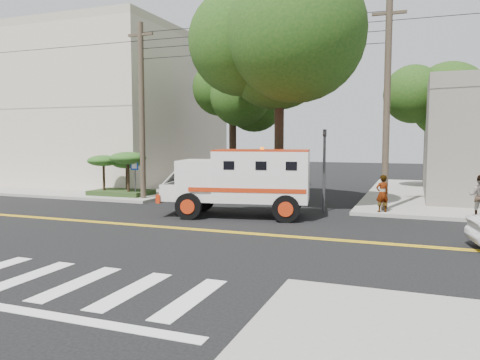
% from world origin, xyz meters
% --- Properties ---
extents(ground, '(100.00, 100.00, 0.00)m').
position_xyz_m(ground, '(0.00, 0.00, 0.00)').
color(ground, black).
rests_on(ground, ground).
extents(sidewalk_nw, '(17.00, 17.00, 0.15)m').
position_xyz_m(sidewalk_nw, '(-13.50, 13.50, 0.07)').
color(sidewalk_nw, gray).
rests_on(sidewalk_nw, ground).
extents(building_left, '(16.00, 14.00, 10.00)m').
position_xyz_m(building_left, '(-15.50, 15.00, 5.15)').
color(building_left, beige).
rests_on(building_left, sidewalk_nw).
extents(utility_pole_left, '(0.28, 0.28, 9.00)m').
position_xyz_m(utility_pole_left, '(-5.60, 6.00, 4.50)').
color(utility_pole_left, '#382D23').
rests_on(utility_pole_left, ground).
extents(utility_pole_right, '(0.28, 0.28, 9.00)m').
position_xyz_m(utility_pole_right, '(6.30, 6.20, 4.50)').
color(utility_pole_right, '#382D23').
rests_on(utility_pole_right, ground).
extents(tree_main, '(6.08, 5.70, 9.85)m').
position_xyz_m(tree_main, '(1.94, 6.21, 7.20)').
color(tree_main, black).
rests_on(tree_main, ground).
extents(tree_left, '(4.48, 4.20, 7.70)m').
position_xyz_m(tree_left, '(-2.68, 11.79, 5.73)').
color(tree_left, black).
rests_on(tree_left, ground).
extents(tree_right, '(4.80, 4.50, 8.20)m').
position_xyz_m(tree_right, '(8.84, 15.77, 6.09)').
color(tree_right, black).
rests_on(tree_right, ground).
extents(traffic_signal, '(0.15, 0.18, 3.60)m').
position_xyz_m(traffic_signal, '(3.80, 5.60, 2.23)').
color(traffic_signal, '#3F3F42').
rests_on(traffic_signal, ground).
extents(accessibility_sign, '(0.45, 0.10, 2.02)m').
position_xyz_m(accessibility_sign, '(-6.20, 6.17, 1.37)').
color(accessibility_sign, '#3F3F42').
rests_on(accessibility_sign, ground).
extents(palm_planter, '(3.52, 2.63, 2.36)m').
position_xyz_m(palm_planter, '(-7.44, 6.62, 1.65)').
color(palm_planter, '#1E3314').
rests_on(palm_planter, sidewalk_nw).
extents(armored_truck, '(6.35, 3.33, 2.75)m').
position_xyz_m(armored_truck, '(0.92, 3.21, 1.57)').
color(armored_truck, silver).
rests_on(armored_truck, ground).
extents(pedestrian_a, '(0.68, 0.62, 1.55)m').
position_xyz_m(pedestrian_a, '(6.25, 5.50, 0.92)').
color(pedestrian_a, gray).
rests_on(pedestrian_a, sidewalk_ne).
extents(pedestrian_b, '(0.96, 0.85, 1.65)m').
position_xyz_m(pedestrian_b, '(9.89, 5.50, 0.97)').
color(pedestrian_b, gray).
rests_on(pedestrian_b, sidewalk_ne).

